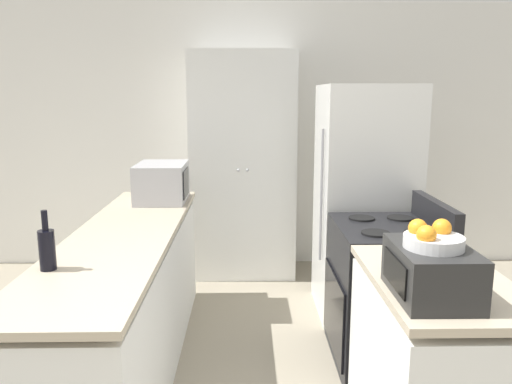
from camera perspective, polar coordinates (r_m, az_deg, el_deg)
wall_back at (r=5.04m, az=-0.36°, el=6.28°), size 7.00×0.06×2.60m
counter_left at (r=3.25m, az=-14.50°, el=-12.54°), size 0.60×2.55×0.91m
counter_right at (r=2.62m, az=19.56°, el=-18.88°), size 0.60×1.00×0.91m
pantry_cabinet at (r=4.75m, az=-1.49°, el=3.02°), size 0.98×0.57×2.11m
stove at (r=3.38m, az=14.53°, el=-11.12°), size 0.66×0.76×1.07m
refrigerator at (r=3.99m, az=12.25°, el=-1.09°), size 0.73×0.73×1.80m
microwave at (r=3.92m, az=-10.67°, el=1.11°), size 0.38×0.50×0.29m
wine_bottle at (r=2.54m, az=-22.78°, el=-5.94°), size 0.08×0.08×0.29m
toaster_oven at (r=2.16m, az=19.38°, el=-8.60°), size 0.30×0.42×0.21m
fruit_bowl at (r=2.11m, az=19.47°, el=-4.98°), size 0.24×0.24×0.11m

